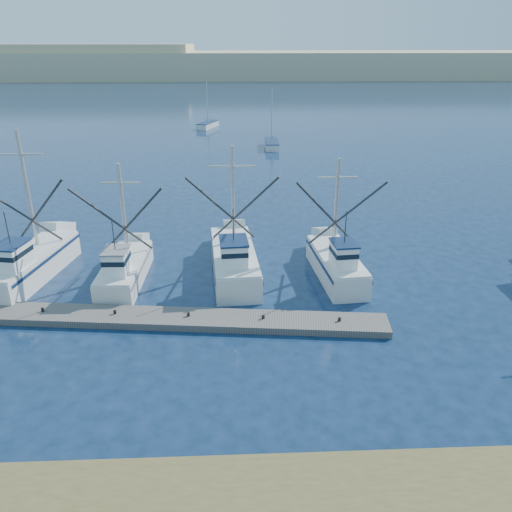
{
  "coord_description": "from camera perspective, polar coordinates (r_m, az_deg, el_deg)",
  "views": [
    {
      "loc": [
        -2.91,
        -17.15,
        13.86
      ],
      "look_at": [
        -1.79,
        8.0,
        3.02
      ],
      "focal_mm": 35.0,
      "sensor_mm": 36.0,
      "label": 1
    }
  ],
  "objects": [
    {
      "name": "ground",
      "position": [
        22.24,
        5.74,
        -15.38
      ],
      "size": [
        500.0,
        500.0,
        0.0
      ],
      "primitive_type": "plane",
      "color": "#0B1F33",
      "rests_on": "ground"
    },
    {
      "name": "floating_dock",
      "position": [
        28.16,
        -15.77,
        -6.7
      ],
      "size": [
        29.23,
        5.08,
        0.39
      ],
      "primitive_type": "cube",
      "rotation": [
        0.0,
        0.0,
        -0.11
      ],
      "color": "#645E59",
      "rests_on": "ground"
    },
    {
      "name": "dune_ridge",
      "position": [
        227.34,
        -1.93,
        21.05
      ],
      "size": [
        360.0,
        60.0,
        10.0
      ],
      "primitive_type": "cube",
      "color": "tan",
      "rests_on": "ground"
    },
    {
      "name": "trawler_fleet",
      "position": [
        32.27,
        -14.65,
        -1.03
      ],
      "size": [
        29.11,
        8.77,
        9.09
      ],
      "color": "silver",
      "rests_on": "ground"
    },
    {
      "name": "sailboat_near",
      "position": [
        72.41,
        1.79,
        12.65
      ],
      "size": [
        1.92,
        6.18,
        8.1
      ],
      "rotation": [
        0.0,
        0.0,
        -0.02
      ],
      "color": "silver",
      "rests_on": "ground"
    },
    {
      "name": "sailboat_far",
      "position": [
        90.37,
        -5.52,
        14.69
      ],
      "size": [
        3.74,
        6.25,
        8.1
      ],
      "rotation": [
        0.0,
        0.0,
        -0.35
      ],
      "color": "silver",
      "rests_on": "ground"
    }
  ]
}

